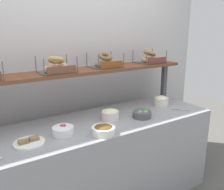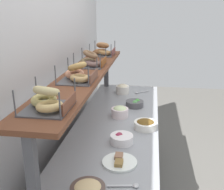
{
  "view_description": "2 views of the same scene",
  "coord_description": "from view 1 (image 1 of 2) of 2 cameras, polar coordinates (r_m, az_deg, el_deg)",
  "views": [
    {
      "loc": [
        -0.99,
        -1.77,
        1.66
      ],
      "look_at": [
        0.16,
        0.02,
        1.07
      ],
      "focal_mm": 39.19,
      "sensor_mm": 36.0,
      "label": 1
    },
    {
      "loc": [
        -2.11,
        -0.27,
        1.81
      ],
      "look_at": [
        0.16,
        0.07,
        1.04
      ],
      "focal_mm": 43.45,
      "sensor_mm": 36.0,
      "label": 2
    }
  ],
  "objects": [
    {
      "name": "back_wall",
      "position": [
        2.56,
        -9.67,
        5.0
      ],
      "size": [
        3.44,
        0.06,
        2.4
      ],
      "primitive_type": "cube",
      "color": "#BDBBBD",
      "rests_on": "ground_plane"
    },
    {
      "name": "deli_counter",
      "position": [
        2.37,
        -3.26,
        -15.85
      ],
      "size": [
        2.24,
        0.7,
        0.85
      ],
      "primitive_type": "cube",
      "color": "gray",
      "rests_on": "ground_plane"
    },
    {
      "name": "shelf_riser_right",
      "position": [
        2.95,
        12.03,
        3.3
      ],
      "size": [
        0.05,
        0.05,
        0.4
      ],
      "primitive_type": "cube",
      "color": "#4C4C51",
      "rests_on": "deli_counter"
    },
    {
      "name": "upper_shelf",
      "position": [
        2.3,
        -6.94,
        5.56
      ],
      "size": [
        2.2,
        0.32,
        0.03
      ],
      "primitive_type": "cube",
      "color": "brown",
      "rests_on": "shelf_riser_left"
    },
    {
      "name": "bowl_chocolate_spread",
      "position": [
        1.93,
        -2.04,
        -8.05
      ],
      "size": [
        0.18,
        0.18,
        0.07
      ],
      "color": "white",
      "rests_on": "deli_counter"
    },
    {
      "name": "bowl_veggie_mix",
      "position": [
        2.29,
        7.03,
        -4.44
      ],
      "size": [
        0.18,
        0.18,
        0.07
      ],
      "color": "#4D4C50",
      "rests_on": "deli_counter"
    },
    {
      "name": "bowl_potato_salad",
      "position": [
        2.66,
        11.44,
        -1.29
      ],
      "size": [
        0.15,
        0.15,
        0.11
      ],
      "color": "silver",
      "rests_on": "deli_counter"
    },
    {
      "name": "bowl_scallion_spread",
      "position": [
        2.22,
        -0.41,
        -4.51
      ],
      "size": [
        0.15,
        0.15,
        0.1
      ],
      "color": "white",
      "rests_on": "deli_counter"
    },
    {
      "name": "bowl_beet_salad",
      "position": [
        1.96,
        -11.35,
        -8.08
      ],
      "size": [
        0.17,
        0.17,
        0.08
      ],
      "color": "white",
      "rests_on": "deli_counter"
    },
    {
      "name": "serving_plate_white",
      "position": [
        1.88,
        -18.76,
        -10.41
      ],
      "size": [
        0.22,
        0.22,
        0.04
      ],
      "color": "white",
      "rests_on": "deli_counter"
    },
    {
      "name": "serving_spoon_by_edge",
      "position": [
        2.57,
        14.93,
        -3.16
      ],
      "size": [
        0.12,
        0.15,
        0.01
      ],
      "color": "#B7B7BC",
      "rests_on": "deli_counter"
    },
    {
      "name": "bagel_basket_sesame",
      "position": [
        2.17,
        -12.86,
        6.42
      ],
      "size": [
        0.3,
        0.25,
        0.15
      ],
      "color": "#4C4C51",
      "rests_on": "upper_shelf"
    },
    {
      "name": "bagel_basket_poppy",
      "position": [
        2.41,
        -1.62,
        7.61
      ],
      "size": [
        0.29,
        0.26,
        0.15
      ],
      "color": "#4C4C51",
      "rests_on": "upper_shelf"
    },
    {
      "name": "bagel_basket_everything",
      "position": [
        2.73,
        8.74,
        8.42
      ],
      "size": [
        0.29,
        0.25,
        0.15
      ],
      "color": "#4C4C51",
      "rests_on": "upper_shelf"
    }
  ]
}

